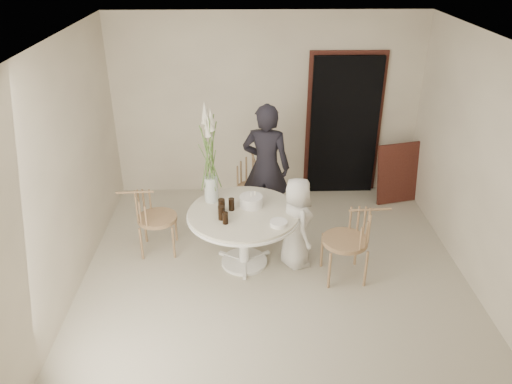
{
  "coord_description": "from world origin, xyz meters",
  "views": [
    {
      "loc": [
        -0.33,
        -4.8,
        3.62
      ],
      "look_at": [
        -0.2,
        0.3,
        0.96
      ],
      "focal_mm": 35.0,
      "sensor_mm": 36.0,
      "label": 1
    }
  ],
  "objects_px": {
    "chair_far": "(254,179)",
    "boy": "(296,223)",
    "girl": "(266,167)",
    "chair_right": "(357,233)",
    "chair_left": "(147,212)",
    "birthday_cake": "(251,201)",
    "flower_vase": "(210,156)",
    "table": "(244,220)"
  },
  "relations": [
    {
      "from": "birthday_cake",
      "to": "flower_vase",
      "type": "xyz_separation_m",
      "value": [
        -0.48,
        0.15,
        0.52
      ]
    },
    {
      "from": "chair_far",
      "to": "flower_vase",
      "type": "bearing_deg",
      "value": -128.24
    },
    {
      "from": "birthday_cake",
      "to": "flower_vase",
      "type": "relative_size",
      "value": 0.22
    },
    {
      "from": "chair_right",
      "to": "boy",
      "type": "xyz_separation_m",
      "value": [
        -0.66,
        0.26,
        -0.02
      ]
    },
    {
      "from": "chair_far",
      "to": "flower_vase",
      "type": "xyz_separation_m",
      "value": [
        -0.53,
        -0.85,
        0.72
      ]
    },
    {
      "from": "chair_left",
      "to": "chair_far",
      "type": "bearing_deg",
      "value": -61.67
    },
    {
      "from": "flower_vase",
      "to": "chair_left",
      "type": "bearing_deg",
      "value": 177.18
    },
    {
      "from": "chair_far",
      "to": "boy",
      "type": "xyz_separation_m",
      "value": [
        0.48,
        -1.14,
        -0.02
      ]
    },
    {
      "from": "girl",
      "to": "boy",
      "type": "xyz_separation_m",
      "value": [
        0.32,
        -0.94,
        -0.29
      ]
    },
    {
      "from": "chair_far",
      "to": "boy",
      "type": "height_order",
      "value": "boy"
    },
    {
      "from": "girl",
      "to": "flower_vase",
      "type": "bearing_deg",
      "value": 56.73
    },
    {
      "from": "table",
      "to": "birthday_cake",
      "type": "xyz_separation_m",
      "value": [
        0.09,
        0.13,
        0.18
      ]
    },
    {
      "from": "boy",
      "to": "chair_right",
      "type": "bearing_deg",
      "value": -125.92
    },
    {
      "from": "chair_far",
      "to": "birthday_cake",
      "type": "bearing_deg",
      "value": -99.44
    },
    {
      "from": "chair_left",
      "to": "birthday_cake",
      "type": "relative_size",
      "value": 3.13
    },
    {
      "from": "table",
      "to": "chair_left",
      "type": "xyz_separation_m",
      "value": [
        -1.2,
        0.32,
        -0.06
      ]
    },
    {
      "from": "chair_far",
      "to": "chair_left",
      "type": "distance_m",
      "value": 1.57
    },
    {
      "from": "boy",
      "to": "birthday_cake",
      "type": "xyz_separation_m",
      "value": [
        -0.53,
        0.14,
        0.22
      ]
    },
    {
      "from": "flower_vase",
      "to": "table",
      "type": "bearing_deg",
      "value": -35.74
    },
    {
      "from": "chair_left",
      "to": "boy",
      "type": "bearing_deg",
      "value": -103.24
    },
    {
      "from": "girl",
      "to": "flower_vase",
      "type": "relative_size",
      "value": 1.4
    },
    {
      "from": "birthday_cake",
      "to": "flower_vase",
      "type": "height_order",
      "value": "flower_vase"
    },
    {
      "from": "chair_far",
      "to": "flower_vase",
      "type": "distance_m",
      "value": 1.24
    },
    {
      "from": "table",
      "to": "girl",
      "type": "relative_size",
      "value": 0.77
    },
    {
      "from": "boy",
      "to": "flower_vase",
      "type": "bearing_deg",
      "value": 59.74
    },
    {
      "from": "chair_right",
      "to": "chair_left",
      "type": "xyz_separation_m",
      "value": [
        -2.48,
        0.6,
        -0.03
      ]
    },
    {
      "from": "girl",
      "to": "birthday_cake",
      "type": "height_order",
      "value": "girl"
    },
    {
      "from": "chair_far",
      "to": "birthday_cake",
      "type": "distance_m",
      "value": 1.03
    },
    {
      "from": "chair_left",
      "to": "chair_right",
      "type": "bearing_deg",
      "value": -106.42
    },
    {
      "from": "chair_left",
      "to": "girl",
      "type": "xyz_separation_m",
      "value": [
        1.5,
        0.61,
        0.31
      ]
    },
    {
      "from": "girl",
      "to": "chair_left",
      "type": "bearing_deg",
      "value": 35.44
    },
    {
      "from": "girl",
      "to": "chair_far",
      "type": "bearing_deg",
      "value": -39.02
    },
    {
      "from": "table",
      "to": "flower_vase",
      "type": "xyz_separation_m",
      "value": [
        -0.39,
        0.28,
        0.7
      ]
    },
    {
      "from": "chair_far",
      "to": "chair_right",
      "type": "distance_m",
      "value": 1.81
    },
    {
      "from": "table",
      "to": "boy",
      "type": "height_order",
      "value": "boy"
    },
    {
      "from": "chair_far",
      "to": "boy",
      "type": "relative_size",
      "value": 0.8
    },
    {
      "from": "table",
      "to": "girl",
      "type": "height_order",
      "value": "girl"
    },
    {
      "from": "chair_far",
      "to": "chair_right",
      "type": "xyz_separation_m",
      "value": [
        1.14,
        -1.41,
        -0.01
      ]
    },
    {
      "from": "chair_left",
      "to": "boy",
      "type": "height_order",
      "value": "boy"
    },
    {
      "from": "chair_far",
      "to": "girl",
      "type": "height_order",
      "value": "girl"
    },
    {
      "from": "chair_right",
      "to": "flower_vase",
      "type": "xyz_separation_m",
      "value": [
        -1.67,
        0.56,
        0.73
      ]
    },
    {
      "from": "chair_far",
      "to": "flower_vase",
      "type": "relative_size",
      "value": 0.74
    }
  ]
}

